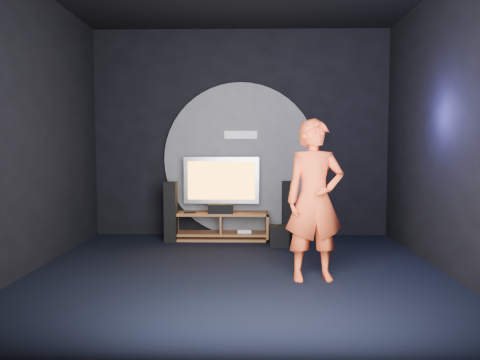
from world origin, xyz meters
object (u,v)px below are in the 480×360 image
(tv, at_px, (221,182))
(tower_speaker_left, at_px, (171,212))
(player, at_px, (315,200))
(subwoofer, at_px, (279,236))
(tower_speaker_right, at_px, (288,211))
(media_console, at_px, (222,228))

(tv, distance_m, tower_speaker_left, 0.95)
(tv, xyz_separation_m, player, (1.20, -2.37, -0.03))
(subwoofer, xyz_separation_m, player, (0.28, -1.81, 0.76))
(tower_speaker_left, distance_m, player, 2.94)
(tower_speaker_right, height_order, player, player)
(subwoofer, height_order, player, player)
(tower_speaker_left, height_order, tower_speaker_right, same)
(media_console, bearing_deg, subwoofer, -28.42)
(tv, distance_m, player, 2.65)
(tv, xyz_separation_m, tower_speaker_right, (1.09, -0.10, -0.46))
(tv, relative_size, subwoofer, 3.91)
(media_console, bearing_deg, player, -62.62)
(tower_speaker_left, relative_size, tower_speaker_right, 1.00)
(tower_speaker_right, bearing_deg, media_console, 178.44)
(tower_speaker_right, relative_size, player, 0.52)
(tv, bearing_deg, tower_speaker_left, -162.56)
(subwoofer, relative_size, player, 0.17)
(tv, relative_size, tower_speaker_right, 1.28)
(tv, height_order, tower_speaker_right, tv)
(tower_speaker_right, relative_size, subwoofer, 3.06)
(media_console, distance_m, tv, 0.75)
(media_console, distance_m, tower_speaker_right, 1.12)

